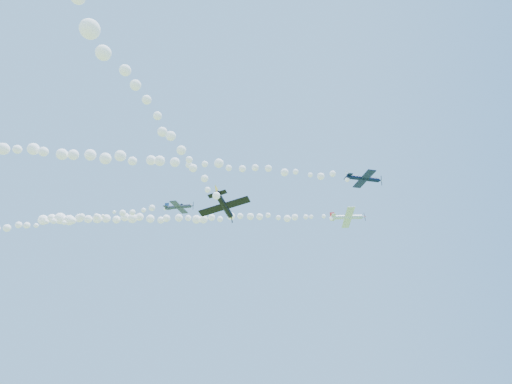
% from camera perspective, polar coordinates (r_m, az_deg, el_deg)
% --- Properties ---
extents(plane_white, '(8.11, 8.52, 2.27)m').
position_cam_1_polar(plane_white, '(98.84, 12.15, -3.29)').
color(plane_white, white).
extents(smoke_trail_white, '(67.11, 13.94, 3.33)m').
position_cam_1_polar(smoke_trail_white, '(97.81, -9.23, -3.49)').
color(smoke_trail_white, white).
extents(plane_navy, '(7.11, 7.54, 2.40)m').
position_cam_1_polar(plane_navy, '(80.36, 14.18, 1.76)').
color(plane_navy, '#0C1536').
extents(smoke_trail_navy, '(71.02, 26.44, 2.82)m').
position_cam_1_polar(smoke_trail_navy, '(74.91, -15.10, 4.18)').
color(smoke_trail_navy, white).
extents(plane_grey, '(6.37, 6.67, 2.06)m').
position_cam_1_polar(plane_grey, '(87.08, -10.23, -1.96)').
color(plane_grey, '#363B4E').
extents(smoke_trail_grey, '(65.87, 5.51, 2.95)m').
position_cam_1_polar(smoke_trail_grey, '(104.81, -28.24, -3.86)').
color(smoke_trail_grey, white).
extents(plane_black, '(7.04, 6.73, 2.65)m').
position_cam_1_polar(plane_black, '(57.94, -4.26, -1.82)').
color(plane_black, black).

